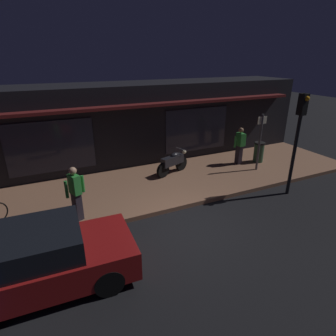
% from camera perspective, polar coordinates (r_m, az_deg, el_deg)
% --- Properties ---
extents(ground_plane, '(60.00, 60.00, 0.00)m').
position_cam_1_polar(ground_plane, '(8.43, 3.89, -12.12)').
color(ground_plane, black).
extents(sidewalk_slab, '(18.00, 4.00, 0.15)m').
position_cam_1_polar(sidewalk_slab, '(10.77, -3.78, -3.67)').
color(sidewalk_slab, '#8C6047').
rests_on(sidewalk_slab, ground_plane).
extents(storefront_building, '(18.00, 3.30, 3.60)m').
position_cam_1_polar(storefront_building, '(13.26, -9.41, 8.93)').
color(storefront_building, black).
rests_on(storefront_building, ground_plane).
extents(motorcycle, '(1.63, 0.80, 0.97)m').
position_cam_1_polar(motorcycle, '(11.52, 1.03, 1.22)').
color(motorcycle, black).
rests_on(motorcycle, sidewalk_slab).
extents(person_photographer, '(0.60, 0.43, 1.67)m').
position_cam_1_polar(person_photographer, '(8.56, -18.37, -4.78)').
color(person_photographer, '#28232D').
rests_on(person_photographer, sidewalk_slab).
extents(person_bystander, '(0.61, 0.38, 1.67)m').
position_cam_1_polar(person_bystander, '(12.87, 14.45, 4.56)').
color(person_bystander, '#28232D').
rests_on(person_bystander, sidewalk_slab).
extents(sign_post, '(0.44, 0.09, 2.40)m').
position_cam_1_polar(sign_post, '(12.26, 18.28, 5.64)').
color(sign_post, '#47474C').
rests_on(sign_post, sidewalk_slab).
extents(trash_bin, '(0.48, 0.48, 0.93)m').
position_cam_1_polar(trash_bin, '(13.51, 18.06, 3.16)').
color(trash_bin, '#2D4C33').
rests_on(trash_bin, sidewalk_slab).
extents(traffic_light_pole, '(0.24, 0.33, 3.60)m').
position_cam_1_polar(traffic_light_pole, '(10.46, 25.16, 7.49)').
color(traffic_light_pole, black).
rests_on(traffic_light_pole, ground_plane).
extents(parked_car_far, '(4.17, 1.94, 1.42)m').
position_cam_1_polar(parked_car_far, '(6.80, -25.70, -16.75)').
color(parked_car_far, black).
rests_on(parked_car_far, ground_plane).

